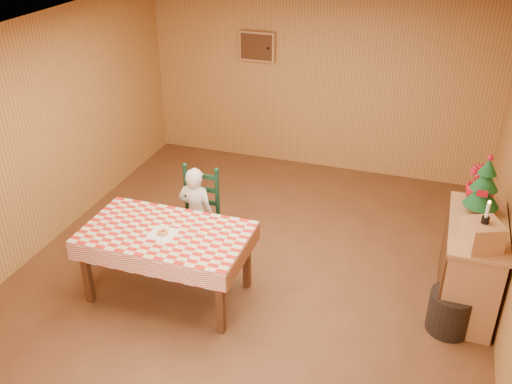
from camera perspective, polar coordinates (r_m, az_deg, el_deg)
ground at (r=6.31m, az=-0.58°, el=-8.44°), size 6.00×6.00×0.00m
cabin_walls at (r=5.89m, az=1.02°, el=8.99°), size 5.10×6.05×2.65m
dining_table at (r=5.74m, az=-9.00°, el=-4.59°), size 1.66×0.96×0.77m
ladder_chair at (r=6.44m, az=-5.76°, el=-2.37°), size 0.44×0.40×1.08m
seated_child at (r=6.36m, az=-5.99°, el=-2.16°), size 0.41×0.27×1.12m
napkin at (r=5.66m, az=-9.29°, el=-4.14°), size 0.26×0.26×0.00m
donut at (r=5.65m, az=-9.30°, el=-3.97°), size 0.13×0.13×0.04m
shelf_unit at (r=6.07m, az=20.56°, el=-6.77°), size 0.54×1.24×0.93m
crate at (r=5.43m, az=21.67°, el=-4.02°), size 0.40×0.40×0.25m
christmas_tree at (r=5.92m, az=21.86°, el=0.49°), size 0.34×0.34×0.62m
flower_arrangement at (r=6.23m, az=21.20°, el=0.96°), size 0.23×0.23×0.36m
candle_set at (r=5.33m, az=22.03°, el=-2.29°), size 0.07×0.07×0.22m
storage_bin at (r=5.83m, az=18.85°, el=-11.26°), size 0.50×0.50×0.42m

